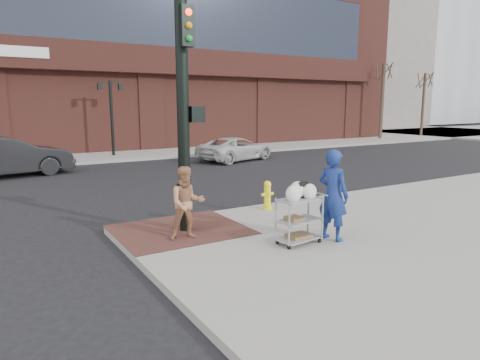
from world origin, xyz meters
TOP-DOWN VIEW (x-y plane):
  - ground at (0.00, 0.00)m, footprint 220.00×220.00m
  - sidewalk_far at (12.50, 32.00)m, footprint 65.00×36.00m
  - brick_curb_ramp at (-0.60, 0.90)m, footprint 2.80×2.40m
  - filler_block at (40.00, 38.00)m, footprint 14.00×20.00m
  - bare_tree_a at (24.00, 16.50)m, footprint 1.80×1.80m
  - bare_tree_b at (30.00, 17.00)m, footprint 1.80×1.80m
  - lamp_post at (2.00, 16.00)m, footprint 1.32×0.22m
  - traffic_signal_pole at (-0.48, 0.77)m, footprint 0.61×0.51m
  - woman_blue at (1.81, -1.37)m, footprint 0.59×0.77m
  - pedestrian_tan at (-0.72, 0.21)m, footprint 0.85×0.72m
  - sedan_dark at (-3.43, 11.89)m, footprint 5.29×2.64m
  - minivan_white at (7.19, 11.53)m, footprint 4.82×3.27m
  - utility_cart at (1.07, -1.22)m, footprint 0.95×0.61m
  - fire_hydrant at (2.18, 1.47)m, footprint 0.36×0.25m

SIDE VIEW (x-z plane):
  - ground at x=0.00m, z-range 0.00..0.00m
  - sidewalk_far at x=12.50m, z-range 0.00..0.15m
  - brick_curb_ramp at x=-0.60m, z-range 0.15..0.16m
  - fire_hydrant at x=2.18m, z-range 0.16..0.92m
  - minivan_white at x=7.19m, z-range 0.00..1.23m
  - utility_cart at x=1.07m, z-range 0.09..1.34m
  - sedan_dark at x=-3.43m, z-range 0.00..1.67m
  - pedestrian_tan at x=-0.72m, z-range 0.15..1.67m
  - woman_blue at x=1.81m, z-range 0.15..2.03m
  - lamp_post at x=2.00m, z-range 0.62..4.62m
  - traffic_signal_pole at x=-0.48m, z-range 0.33..5.33m
  - bare_tree_b at x=30.00m, z-range 2.44..9.14m
  - bare_tree_a at x=24.00m, z-range 2.67..9.87m
  - filler_block at x=40.00m, z-range 0.00..18.00m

